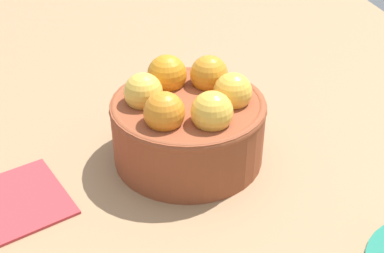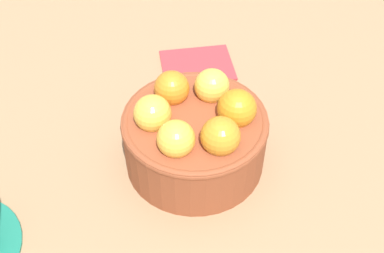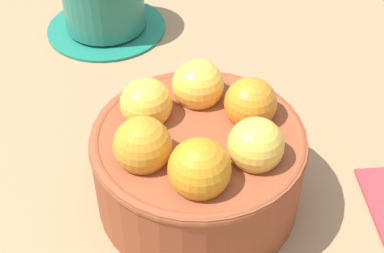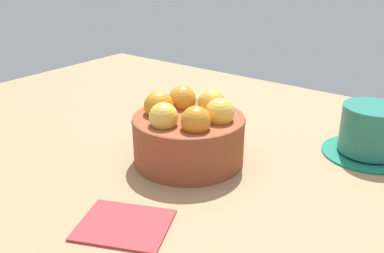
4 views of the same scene
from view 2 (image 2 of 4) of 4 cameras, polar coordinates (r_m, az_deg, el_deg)
The scene contains 3 objects.
ground_plane at distance 58.32cm, azimuth 0.30°, elevation -4.91°, with size 115.58×85.95×3.11cm, color #997551.
terracotta_bowl at distance 53.83cm, azimuth 0.35°, elevation -0.83°, with size 15.89×15.89×9.97cm.
folded_napkin at distance 69.63cm, azimuth 0.60°, elevation 7.21°, with size 9.89×7.96×0.60cm, color #B23338.
Camera 2 is at (9.18, -36.14, 43.29)cm, focal length 46.06 mm.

